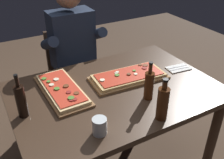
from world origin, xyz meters
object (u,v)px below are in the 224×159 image
vinegar_bottle_green (21,101)px  dining_table (115,100)px  pizza_rectangular_front (129,77)px  wine_bottle_dark (163,103)px  oil_bottle_amber (149,85)px  tumbler_near_camera (100,126)px  pizza_rectangular_left (62,89)px  seated_diner (74,50)px  diner_chair (72,69)px

vinegar_bottle_green → dining_table: bearing=-1.3°
pizza_rectangular_front → wine_bottle_dark: (-0.08, -0.47, 0.09)m
oil_bottle_amber → tumbler_near_camera: (-0.42, -0.14, -0.05)m
dining_table → pizza_rectangular_front: (0.15, 0.07, 0.12)m
dining_table → pizza_rectangular_left: 0.38m
dining_table → wine_bottle_dark: 0.46m
dining_table → vinegar_bottle_green: (-0.62, 0.01, 0.20)m
wine_bottle_dark → tumbler_near_camera: 0.38m
wine_bottle_dark → seated_diner: bearing=94.2°
tumbler_near_camera → pizza_rectangular_front: bearing=42.6°
dining_table → pizza_rectangular_left: pizza_rectangular_left is taller
pizza_rectangular_front → tumbler_near_camera: tumbler_near_camera is taller
dining_table → oil_bottle_amber: oil_bottle_amber is taller
dining_table → diner_chair: bearing=90.4°
pizza_rectangular_front → wine_bottle_dark: wine_bottle_dark is taller
oil_bottle_amber → seated_diner: seated_diner is taller
wine_bottle_dark → tumbler_near_camera: bearing=170.8°
dining_table → vinegar_bottle_green: vinegar_bottle_green is taller
pizza_rectangular_front → oil_bottle_amber: oil_bottle_amber is taller
tumbler_near_camera → seated_diner: size_ratio=0.07×
pizza_rectangular_left → vinegar_bottle_green: bearing=-155.3°
tumbler_near_camera → vinegar_bottle_green: bearing=132.4°
pizza_rectangular_front → wine_bottle_dark: bearing=-99.2°
pizza_rectangular_left → wine_bottle_dark: 0.69m
seated_diner → diner_chair: bearing=90.0°
dining_table → pizza_rectangular_left: (-0.33, 0.14, 0.12)m
dining_table → seated_diner: 0.74m
oil_bottle_amber → wine_bottle_dark: bearing=-105.0°
pizza_rectangular_front → diner_chair: 0.85m
pizza_rectangular_front → diner_chair: (-0.16, 0.78, -0.27)m
pizza_rectangular_left → tumbler_near_camera: tumbler_near_camera is taller
oil_bottle_amber → vinegar_bottle_green: 0.78m
wine_bottle_dark → seated_diner: seated_diner is taller
pizza_rectangular_front → vinegar_bottle_green: (-0.77, -0.06, 0.09)m
pizza_rectangular_left → seated_diner: seated_diner is taller
pizza_rectangular_front → tumbler_near_camera: (-0.45, -0.41, 0.03)m
vinegar_bottle_green → pizza_rectangular_front: bearing=4.2°
pizza_rectangular_front → diner_chair: bearing=101.5°
seated_diner → wine_bottle_dark: bearing=-85.8°
pizza_rectangular_left → diner_chair: diner_chair is taller
pizza_rectangular_front → diner_chair: size_ratio=0.66×
oil_bottle_amber → pizza_rectangular_left: bearing=143.8°
pizza_rectangular_left → vinegar_bottle_green: size_ratio=1.93×
dining_table → tumbler_near_camera: size_ratio=14.46×
dining_table → tumbler_near_camera: bearing=-130.8°
dining_table → wine_bottle_dark: wine_bottle_dark is taller
pizza_rectangular_front → oil_bottle_amber: bearing=-94.6°
pizza_rectangular_left → seated_diner: size_ratio=0.40×
tumbler_near_camera → diner_chair: bearing=76.5°
vinegar_bottle_green → seated_diner: bearing=49.8°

